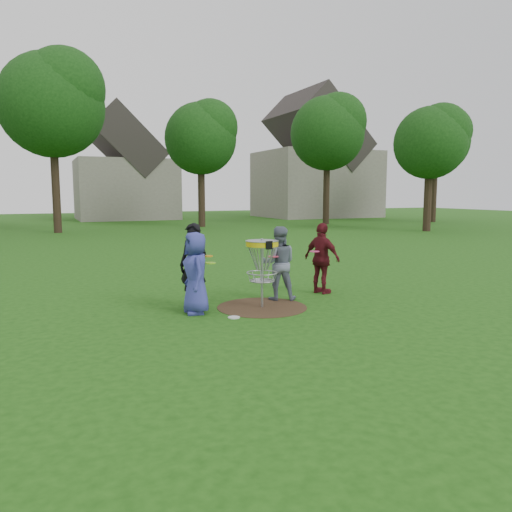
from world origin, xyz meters
name	(u,v)px	position (x,y,z in m)	size (l,w,h in m)	color
ground	(262,307)	(0.00, 0.00, 0.00)	(100.00, 100.00, 0.00)	#19470F
dirt_patch	(262,307)	(0.00, 0.00, 0.00)	(1.80, 1.80, 0.01)	#47331E
player_blue	(196,273)	(-1.35, 0.06, 0.77)	(0.76, 0.49, 1.55)	#363B96
player_black	(193,266)	(-1.25, 0.55, 0.84)	(0.61, 0.40, 1.69)	black
player_grey	(279,263)	(0.62, 0.52, 0.79)	(0.76, 0.60, 1.57)	slate
player_maroon	(322,258)	(1.82, 0.73, 0.80)	(0.94, 0.39, 1.61)	#5A141B
disc_on_grass	(234,317)	(-0.82, -0.56, 0.01)	(0.22, 0.22, 0.02)	silver
disc_golf_basket	(262,257)	(0.00, 0.00, 1.02)	(0.66, 0.67, 1.38)	#9EA0A5
held_discs	(254,256)	(-0.02, 0.36, 0.98)	(2.84, 0.80, 0.10)	#81D417
tree_row	(119,122)	(0.44, 20.67, 6.21)	(51.20, 17.42, 9.90)	#38281C
house_row	(151,170)	(4.78, 33.07, 4.14)	(44.50, 10.65, 11.62)	gray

